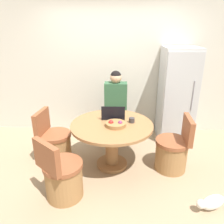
{
  "coord_description": "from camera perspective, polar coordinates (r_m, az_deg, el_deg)",
  "views": [
    {
      "loc": [
        0.18,
        -2.8,
        2.07
      ],
      "look_at": [
        0.09,
        0.25,
        0.87
      ],
      "focal_mm": 35.0,
      "sensor_mm": 36.0,
      "label": 1
    }
  ],
  "objects": [
    {
      "name": "dining_table",
      "position": [
        3.33,
        -0.05,
        -6.03
      ],
      "size": [
        1.23,
        1.23,
        0.72
      ],
      "color": "olive",
      "rests_on": "ground_plane"
    },
    {
      "name": "person_seated",
      "position": [
        4.02,
        0.96,
        2.22
      ],
      "size": [
        0.4,
        0.37,
        1.36
      ],
      "rotation": [
        0.0,
        0.0,
        3.14
      ],
      "color": "#2D2D38",
      "rests_on": "ground_plane"
    },
    {
      "name": "fruit_bowl",
      "position": [
        3.17,
        0.91,
        -3.17
      ],
      "size": [
        0.3,
        0.3,
        0.1
      ],
      "color": "olive",
      "rests_on": "dining_table"
    },
    {
      "name": "coffee_cup",
      "position": [
        3.3,
        5.18,
        -2.12
      ],
      "size": [
        0.09,
        0.09,
        0.08
      ],
      "color": "#383333",
      "rests_on": "dining_table"
    },
    {
      "name": "laptop",
      "position": [
        3.41,
        0.31,
        -0.98
      ],
      "size": [
        0.36,
        0.21,
        0.23
      ],
      "rotation": [
        0.0,
        0.0,
        3.14
      ],
      "color": "#232328",
      "rests_on": "dining_table"
    },
    {
      "name": "refrigerator",
      "position": [
        4.28,
        16.56,
        4.23
      ],
      "size": [
        0.62,
        0.67,
        1.75
      ],
      "color": "silver",
      "rests_on": "ground_plane"
    },
    {
      "name": "ground_plane",
      "position": [
        3.49,
        -1.62,
        -15.01
      ],
      "size": [
        12.0,
        12.0,
        0.0
      ],
      "primitive_type": "plane",
      "color": "#9E8466"
    },
    {
      "name": "chair_right_side",
      "position": [
        3.5,
        15.55,
        -10.05
      ],
      "size": [
        0.5,
        0.5,
        0.86
      ],
      "rotation": [
        0.0,
        0.0,
        -1.64
      ],
      "color": "#9E7042",
      "rests_on": "ground_plane"
    },
    {
      "name": "wall_back",
      "position": [
        4.4,
        -0.65,
        11.3
      ],
      "size": [
        7.0,
        0.06,
        2.6
      ],
      "color": "beige",
      "rests_on": "ground_plane"
    },
    {
      "name": "chair_left_side",
      "position": [
        3.69,
        -14.67,
        -8.25
      ],
      "size": [
        0.51,
        0.5,
        0.86
      ],
      "rotation": [
        0.0,
        0.0,
        1.45
      ],
      "color": "#9E7042",
      "rests_on": "ground_plane"
    },
    {
      "name": "chair_near_left_corner",
      "position": [
        2.95,
        -12.79,
        -16.34
      ],
      "size": [
        0.57,
        0.58,
        0.86
      ],
      "rotation": [
        0.0,
        0.0,
        2.44
      ],
      "color": "#9E7042",
      "rests_on": "ground_plane"
    },
    {
      "name": "cat",
      "position": [
        3.08,
        24.58,
        -20.67
      ],
      "size": [
        0.43,
        0.25,
        0.19
      ],
      "rotation": [
        0.0,
        0.0,
        3.52
      ],
      "color": "white",
      "rests_on": "ground_plane"
    }
  ]
}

